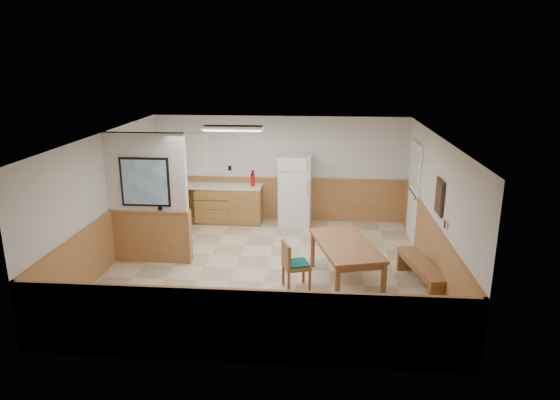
# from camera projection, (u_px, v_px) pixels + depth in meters

# --- Properties ---
(ground) EXTENTS (6.00, 6.00, 0.00)m
(ground) POSITION_uv_depth(u_px,v_px,m) (267.00, 269.00, 9.33)
(ground) COLOR beige
(ground) RESTS_ON ground
(ceiling) EXTENTS (6.00, 6.00, 0.02)m
(ceiling) POSITION_uv_depth(u_px,v_px,m) (266.00, 136.00, 8.63)
(ceiling) COLOR white
(ceiling) RESTS_ON back_wall
(back_wall) EXTENTS (6.00, 0.02, 2.50)m
(back_wall) POSITION_uv_depth(u_px,v_px,m) (280.00, 169.00, 11.85)
(back_wall) COLOR silver
(back_wall) RESTS_ON ground
(right_wall) EXTENTS (0.02, 6.00, 2.50)m
(right_wall) POSITION_uv_depth(u_px,v_px,m) (436.00, 209.00, 8.75)
(right_wall) COLOR silver
(right_wall) RESTS_ON ground
(left_wall) EXTENTS (0.02, 6.00, 2.50)m
(left_wall) POSITION_uv_depth(u_px,v_px,m) (105.00, 201.00, 9.21)
(left_wall) COLOR silver
(left_wall) RESTS_ON ground
(wainscot_back) EXTENTS (6.00, 0.04, 1.00)m
(wainscot_back) POSITION_uv_depth(u_px,v_px,m) (280.00, 199.00, 12.04)
(wainscot_back) COLOR #B46C48
(wainscot_back) RESTS_ON ground
(wainscot_right) EXTENTS (0.04, 6.00, 1.00)m
(wainscot_right) POSITION_uv_depth(u_px,v_px,m) (431.00, 249.00, 8.96)
(wainscot_right) COLOR #B46C48
(wainscot_right) RESTS_ON ground
(wainscot_left) EXTENTS (0.04, 6.00, 1.00)m
(wainscot_left) POSITION_uv_depth(u_px,v_px,m) (110.00, 239.00, 9.42)
(wainscot_left) COLOR #B46C48
(wainscot_left) RESTS_ON ground
(partition_wall) EXTENTS (1.50, 0.20, 2.50)m
(partition_wall) POSITION_uv_depth(u_px,v_px,m) (148.00, 200.00, 9.35)
(partition_wall) COLOR silver
(partition_wall) RESTS_ON ground
(kitchen_counter) EXTENTS (2.20, 0.61, 1.00)m
(kitchen_counter) POSITION_uv_depth(u_px,v_px,m) (228.00, 203.00, 11.86)
(kitchen_counter) COLOR #A27139
(kitchen_counter) RESTS_ON ground
(exterior_door) EXTENTS (0.07, 1.02, 2.15)m
(exterior_door) POSITION_uv_depth(u_px,v_px,m) (414.00, 192.00, 10.63)
(exterior_door) COLOR white
(exterior_door) RESTS_ON ground
(kitchen_window) EXTENTS (0.80, 0.04, 1.00)m
(kitchen_window) POSITION_uv_depth(u_px,v_px,m) (192.00, 155.00, 11.91)
(kitchen_window) COLOR white
(kitchen_window) RESTS_ON back_wall
(wall_painting) EXTENTS (0.04, 0.50, 0.60)m
(wall_painting) POSITION_uv_depth(u_px,v_px,m) (439.00, 197.00, 8.38)
(wall_painting) COLOR #362415
(wall_painting) RESTS_ON right_wall
(fluorescent_fixture) EXTENTS (1.20, 0.30, 0.09)m
(fluorescent_fixture) POSITION_uv_depth(u_px,v_px,m) (233.00, 128.00, 9.96)
(fluorescent_fixture) COLOR white
(fluorescent_fixture) RESTS_ON ceiling
(refrigerator) EXTENTS (0.77, 0.74, 1.65)m
(refrigerator) POSITION_uv_depth(u_px,v_px,m) (295.00, 190.00, 11.59)
(refrigerator) COLOR white
(refrigerator) RESTS_ON ground
(dining_table) EXTENTS (1.29, 1.92, 0.75)m
(dining_table) POSITION_uv_depth(u_px,v_px,m) (346.00, 249.00, 8.53)
(dining_table) COLOR brown
(dining_table) RESTS_ON ground
(dining_bench) EXTENTS (0.64, 1.56, 0.45)m
(dining_bench) POSITION_uv_depth(u_px,v_px,m) (421.00, 268.00, 8.50)
(dining_bench) COLOR brown
(dining_bench) RESTS_ON ground
(dining_chair) EXTENTS (0.68, 0.56, 0.85)m
(dining_chair) POSITION_uv_depth(u_px,v_px,m) (292.00, 262.00, 8.38)
(dining_chair) COLOR brown
(dining_chair) RESTS_ON ground
(fire_extinguisher) EXTENTS (0.12, 0.12, 0.38)m
(fire_extinguisher) POSITION_uv_depth(u_px,v_px,m) (253.00, 179.00, 11.62)
(fire_extinguisher) COLOR red
(fire_extinguisher) RESTS_ON kitchen_counter
(soap_bottle) EXTENTS (0.08, 0.08, 0.24)m
(soap_bottle) POSITION_uv_depth(u_px,v_px,m) (181.00, 180.00, 11.76)
(soap_bottle) COLOR #1A8F37
(soap_bottle) RESTS_ON kitchen_counter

